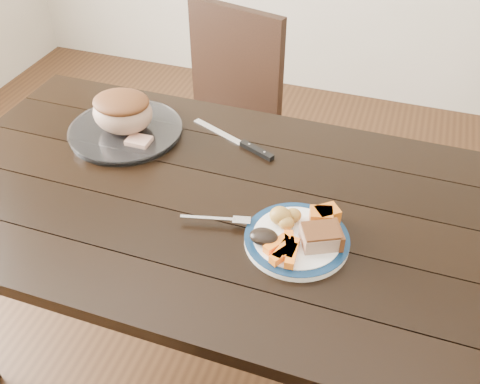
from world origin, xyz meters
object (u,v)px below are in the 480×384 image
(chair_far, at_px, (221,114))
(dining_table, at_px, (215,221))
(dinner_plate, at_px, (297,240))
(serving_platter, at_px, (126,132))
(roast_joint, at_px, (123,113))
(pork_slice, at_px, (321,237))
(carving_knife, at_px, (247,146))
(fork, at_px, (221,219))

(chair_far, bearing_deg, dining_table, 123.73)
(dining_table, relative_size, dinner_plate, 6.27)
(serving_platter, relative_size, roast_joint, 1.85)
(pork_slice, xyz_separation_m, roast_joint, (-0.68, 0.29, 0.04))
(dinner_plate, xyz_separation_m, serving_platter, (-0.62, 0.29, 0.00))
(carving_knife, bearing_deg, chair_far, 142.69)
(dining_table, bearing_deg, pork_slice, -18.57)
(dinner_plate, xyz_separation_m, pork_slice, (0.06, -0.00, 0.03))
(serving_platter, xyz_separation_m, roast_joint, (0.00, 0.00, 0.07))
(chair_far, xyz_separation_m, carving_knife, (0.27, -0.49, 0.23))
(serving_platter, xyz_separation_m, fork, (0.42, -0.29, 0.01))
(pork_slice, xyz_separation_m, carving_knife, (-0.30, 0.35, -0.03))
(chair_far, relative_size, pork_slice, 10.45)
(dining_table, height_order, serving_platter, serving_platter)
(dining_table, relative_size, pork_slice, 18.05)
(dinner_plate, bearing_deg, roast_joint, 155.06)
(roast_joint, bearing_deg, chair_far, 79.04)
(carving_knife, bearing_deg, roast_joint, -148.09)
(serving_platter, bearing_deg, chair_far, 79.04)
(dining_table, height_order, pork_slice, pork_slice)
(chair_far, bearing_deg, fork, 125.01)
(chair_far, xyz_separation_m, roast_joint, (-0.11, -0.55, 0.30))
(carving_knife, bearing_deg, pork_slice, -25.54)
(dining_table, xyz_separation_m, pork_slice, (0.31, -0.10, 0.13))
(dining_table, height_order, roast_joint, roast_joint)
(fork, relative_size, carving_knife, 0.59)
(serving_platter, bearing_deg, carving_knife, 8.10)
(pork_slice, distance_m, fork, 0.25)
(chair_far, distance_m, roast_joint, 0.63)
(pork_slice, height_order, carving_knife, pork_slice)
(dinner_plate, distance_m, carving_knife, 0.42)
(chair_far, bearing_deg, serving_platter, 93.33)
(chair_far, height_order, carving_knife, chair_far)
(serving_platter, height_order, carving_knife, serving_platter)
(serving_platter, relative_size, fork, 1.93)
(dinner_plate, height_order, fork, fork)
(dinner_plate, xyz_separation_m, roast_joint, (-0.62, 0.29, 0.07))
(fork, height_order, roast_joint, roast_joint)
(serving_platter, bearing_deg, dinner_plate, -24.94)
(fork, relative_size, roast_joint, 0.96)
(dinner_plate, bearing_deg, fork, -179.26)
(chair_far, height_order, pork_slice, chair_far)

